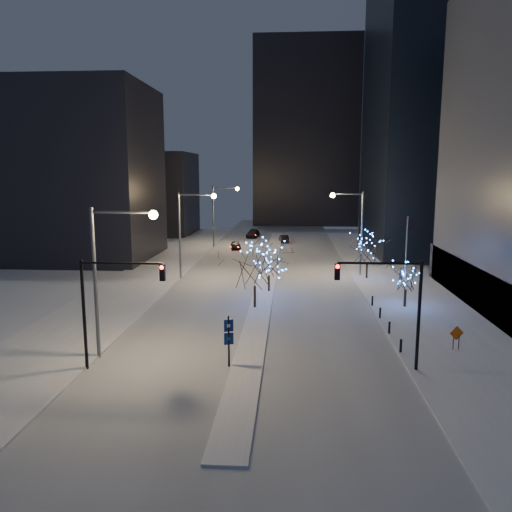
# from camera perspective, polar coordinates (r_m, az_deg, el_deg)

# --- Properties ---
(ground) EXTENTS (160.00, 160.00, 0.00)m
(ground) POSITION_cam_1_polar(r_m,az_deg,el_deg) (31.46, -1.18, -13.27)
(ground) COLOR silver
(ground) RESTS_ON ground
(road) EXTENTS (20.00, 130.00, 0.02)m
(road) POSITION_cam_1_polar(r_m,az_deg,el_deg) (65.09, 1.57, -1.25)
(road) COLOR #B5BBC6
(road) RESTS_ON ground
(median) EXTENTS (2.00, 80.00, 0.15)m
(median) POSITION_cam_1_polar(r_m,az_deg,el_deg) (60.17, 1.37, -2.08)
(median) COLOR silver
(median) RESTS_ON ground
(east_sidewalk) EXTENTS (10.00, 90.00, 0.15)m
(east_sidewalk) POSITION_cam_1_polar(r_m,az_deg,el_deg) (51.86, 17.70, -4.43)
(east_sidewalk) COLOR silver
(east_sidewalk) RESTS_ON ground
(west_sidewalk) EXTENTS (8.00, 90.00, 0.15)m
(west_sidewalk) POSITION_cam_1_polar(r_m,az_deg,el_deg) (53.04, -14.46, -3.97)
(west_sidewalk) COLOR silver
(west_sidewalk) RESTS_ON ground
(filler_west_near) EXTENTS (22.00, 18.00, 24.00)m
(filler_west_near) POSITION_cam_1_polar(r_m,az_deg,el_deg) (75.39, -20.26, 8.82)
(filler_west_near) COLOR black
(filler_west_near) RESTS_ON ground
(filler_west_far) EXTENTS (18.00, 16.00, 16.00)m
(filler_west_far) POSITION_cam_1_polar(r_m,az_deg,el_deg) (103.03, -12.27, 7.00)
(filler_west_far) COLOR black
(filler_west_far) RESTS_ON ground
(horizon_block) EXTENTS (24.00, 14.00, 42.00)m
(horizon_block) POSITION_cam_1_polar(r_m,az_deg,el_deg) (121.25, 5.71, 13.66)
(horizon_block) COLOR black
(horizon_block) RESTS_ON ground
(street_lamp_w_near) EXTENTS (4.40, 0.56, 10.00)m
(street_lamp_w_near) POSITION_cam_1_polar(r_m,az_deg,el_deg) (33.47, -16.33, -0.65)
(street_lamp_w_near) COLOR #595E66
(street_lamp_w_near) RESTS_ON ground
(street_lamp_w_mid) EXTENTS (4.40, 0.56, 10.00)m
(street_lamp_w_mid) POSITION_cam_1_polar(r_m,az_deg,el_deg) (57.35, -7.71, 3.76)
(street_lamp_w_mid) COLOR #595E66
(street_lamp_w_mid) RESTS_ON ground
(street_lamp_w_far) EXTENTS (4.40, 0.56, 10.00)m
(street_lamp_w_far) POSITION_cam_1_polar(r_m,az_deg,el_deg) (81.90, -4.19, 5.53)
(street_lamp_w_far) COLOR #595E66
(street_lamp_w_far) RESTS_ON ground
(street_lamp_east) EXTENTS (3.90, 0.56, 10.00)m
(street_lamp_east) POSITION_cam_1_polar(r_m,az_deg,el_deg) (59.63, 11.15, 3.84)
(street_lamp_east) COLOR #595E66
(street_lamp_east) RESTS_ON ground
(traffic_signal_west) EXTENTS (5.26, 0.43, 7.00)m
(traffic_signal_west) POSITION_cam_1_polar(r_m,az_deg,el_deg) (31.81, -16.58, -4.38)
(traffic_signal_west) COLOR black
(traffic_signal_west) RESTS_ON ground
(traffic_signal_east) EXTENTS (5.26, 0.43, 7.00)m
(traffic_signal_east) POSITION_cam_1_polar(r_m,az_deg,el_deg) (31.43, 15.47, -4.49)
(traffic_signal_east) COLOR black
(traffic_signal_east) RESTS_ON ground
(flagpoles) EXTENTS (1.35, 2.60, 8.00)m
(flagpoles) POSITION_cam_1_polar(r_m,az_deg,el_deg) (47.94, 16.85, 0.26)
(flagpoles) COLOR silver
(flagpoles) RESTS_ON east_sidewalk
(bollards) EXTENTS (0.16, 12.16, 0.90)m
(bollards) POSITION_cam_1_polar(r_m,az_deg,el_deg) (41.27, 14.47, -7.08)
(bollards) COLOR black
(bollards) RESTS_ON east_sidewalk
(car_near) EXTENTS (2.18, 4.08, 1.32)m
(car_near) POSITION_cam_1_polar(r_m,az_deg,el_deg) (79.76, -2.33, 1.22)
(car_near) COLOR black
(car_near) RESTS_ON ground
(car_mid) EXTENTS (1.97, 4.15, 1.32)m
(car_mid) POSITION_cam_1_polar(r_m,az_deg,el_deg) (87.92, 3.20, 1.99)
(car_mid) COLOR black
(car_mid) RESTS_ON ground
(car_far) EXTENTS (2.63, 5.23, 1.46)m
(car_far) POSITION_cam_1_polar(r_m,az_deg,el_deg) (94.49, -0.35, 2.58)
(car_far) COLOR black
(car_far) RESTS_ON ground
(holiday_tree_median_near) EXTENTS (6.25, 6.25, 6.44)m
(holiday_tree_median_near) POSITION_cam_1_polar(r_m,az_deg,el_deg) (44.44, -0.15, -0.89)
(holiday_tree_median_near) COLOR black
(holiday_tree_median_near) RESTS_ON median
(holiday_tree_median_far) EXTENTS (5.52, 5.52, 5.11)m
(holiday_tree_median_far) POSITION_cam_1_polar(r_m,az_deg,el_deg) (50.78, 1.49, -0.48)
(holiday_tree_median_far) COLOR black
(holiday_tree_median_far) RESTS_ON median
(holiday_tree_plaza_near) EXTENTS (3.53, 3.53, 4.17)m
(holiday_tree_plaza_near) POSITION_cam_1_polar(r_m,az_deg,el_deg) (46.97, 16.79, -2.30)
(holiday_tree_plaza_near) COLOR black
(holiday_tree_plaza_near) RESTS_ON east_sidewalk
(holiday_tree_plaza_far) EXTENTS (4.43, 4.43, 5.29)m
(holiday_tree_plaza_far) POSITION_cam_1_polar(r_m,az_deg,el_deg) (58.33, 12.63, 0.79)
(holiday_tree_plaza_far) COLOR black
(holiday_tree_plaza_far) RESTS_ON east_sidewalk
(wayfinding_sign) EXTENTS (0.58, 0.26, 3.33)m
(wayfinding_sign) POSITION_cam_1_polar(r_m,az_deg,el_deg) (31.78, -3.14, -9.09)
(wayfinding_sign) COLOR black
(wayfinding_sign) RESTS_ON ground
(construction_sign) EXTENTS (1.01, 0.25, 1.70)m
(construction_sign) POSITION_cam_1_polar(r_m,az_deg,el_deg) (37.18, 21.94, -8.42)
(construction_sign) COLOR black
(construction_sign) RESTS_ON east_sidewalk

